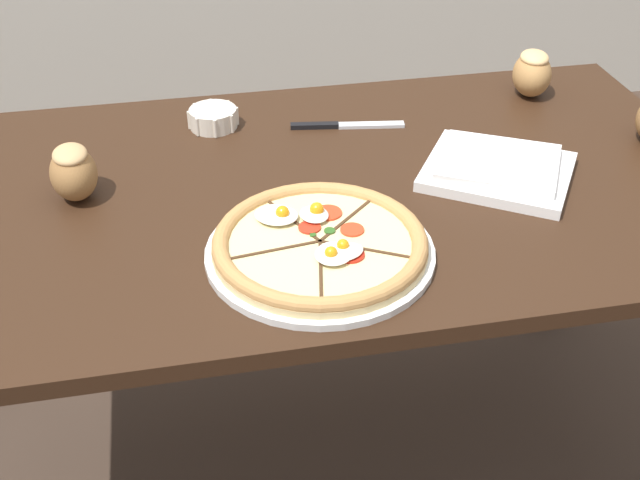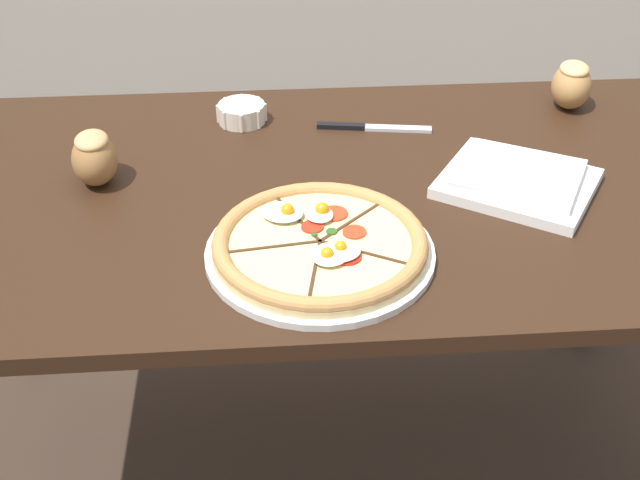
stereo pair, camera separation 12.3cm
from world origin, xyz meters
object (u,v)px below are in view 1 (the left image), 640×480
pizza (320,245)px  bread_piece_near (532,72)px  knife_main (346,125)px  dining_table (313,228)px  bread_piece_far (73,171)px  napkin_folded (498,169)px  ramekin_bowl (213,117)px

pizza → bread_piece_near: bearing=41.4°
knife_main → dining_table: bearing=-108.8°
bread_piece_far → napkin_folded: bearing=-6.1°
ramekin_bowl → knife_main: 0.27m
bread_piece_near → bread_piece_far: 0.97m
dining_table → bread_piece_near: bearing=28.1°
ramekin_bowl → bread_piece_near: bread_piece_near is taller
napkin_folded → ramekin_bowl: bearing=148.6°
bread_piece_near → bread_piece_far: bearing=-165.7°
dining_table → knife_main: knife_main is taller
bread_piece_near → bread_piece_far: bread_piece_near is taller
dining_table → bread_piece_far: 0.43m
pizza → bread_piece_near: size_ratio=2.85×
pizza → bread_piece_near: bread_piece_near is taller
dining_table → ramekin_bowl: (-0.15, 0.26, 0.11)m
napkin_folded → bread_piece_near: bread_piece_near is taller
bread_piece_near → napkin_folded: bearing=-121.9°
dining_table → bread_piece_far: (-0.41, 0.04, 0.14)m
dining_table → pizza: bearing=-97.7°
ramekin_bowl → bread_piece_near: (0.68, 0.02, 0.03)m
bread_piece_near → knife_main: bearing=-170.0°
napkin_folded → dining_table: bearing=174.2°
napkin_folded → knife_main: size_ratio=1.44×
pizza → bread_piece_near: 0.75m
dining_table → bread_piece_far: bread_piece_far is taller
napkin_folded → bread_piece_near: 0.38m
dining_table → bread_piece_near: 0.62m
pizza → napkin_folded: 0.40m
bread_piece_far → knife_main: bread_piece_far is taller
pizza → bread_piece_far: size_ratio=3.13×
napkin_folded → knife_main: napkin_folded is taller
ramekin_bowl → bread_piece_near: size_ratio=0.81×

